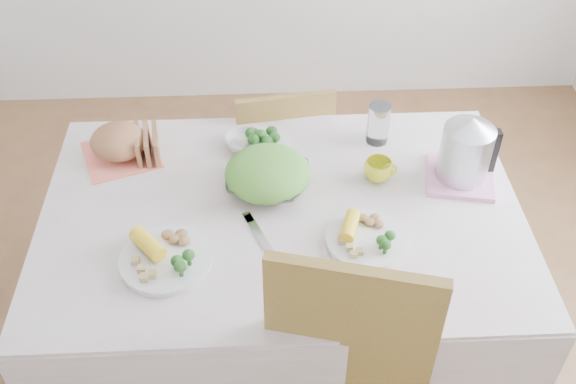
{
  "coord_description": "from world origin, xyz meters",
  "views": [
    {
      "loc": [
        -0.05,
        -1.52,
        2.21
      ],
      "look_at": [
        0.02,
        0.02,
        0.82
      ],
      "focal_mm": 42.0,
      "sensor_mm": 36.0,
      "label": 1
    }
  ],
  "objects_px": {
    "dining_table": "(283,290)",
    "dinner_plate_left": "(166,260)",
    "salad_bowl": "(268,181)",
    "yellow_mug": "(378,170)",
    "electric_kettle": "(466,150)",
    "chair_far": "(278,151)",
    "dinner_plate_right": "(366,240)"
  },
  "relations": [
    {
      "from": "dining_table",
      "to": "dinner_plate_left",
      "type": "xyz_separation_m",
      "value": [
        -0.34,
        -0.2,
        0.4
      ]
    },
    {
      "from": "salad_bowl",
      "to": "yellow_mug",
      "type": "height_order",
      "value": "yellow_mug"
    },
    {
      "from": "dinner_plate_left",
      "to": "electric_kettle",
      "type": "height_order",
      "value": "electric_kettle"
    },
    {
      "from": "yellow_mug",
      "to": "salad_bowl",
      "type": "bearing_deg",
      "value": -175.04
    },
    {
      "from": "chair_far",
      "to": "salad_bowl",
      "type": "relative_size",
      "value": 3.32
    },
    {
      "from": "yellow_mug",
      "to": "dinner_plate_left",
      "type": "bearing_deg",
      "value": -152.93
    },
    {
      "from": "dining_table",
      "to": "electric_kettle",
      "type": "height_order",
      "value": "electric_kettle"
    },
    {
      "from": "dining_table",
      "to": "chair_far",
      "type": "bearing_deg",
      "value": 89.12
    },
    {
      "from": "dinner_plate_right",
      "to": "chair_far",
      "type": "bearing_deg",
      "value": 105.86
    },
    {
      "from": "chair_far",
      "to": "dinner_plate_right",
      "type": "xyz_separation_m",
      "value": [
        0.23,
        -0.82,
        0.31
      ]
    },
    {
      "from": "yellow_mug",
      "to": "electric_kettle",
      "type": "distance_m",
      "value": 0.28
    },
    {
      "from": "dinner_plate_left",
      "to": "yellow_mug",
      "type": "xyz_separation_m",
      "value": [
        0.66,
        0.34,
        0.03
      ]
    },
    {
      "from": "yellow_mug",
      "to": "dining_table",
      "type": "bearing_deg",
      "value": -156.9
    },
    {
      "from": "salad_bowl",
      "to": "dinner_plate_left",
      "type": "bearing_deg",
      "value": -134.5
    },
    {
      "from": "salad_bowl",
      "to": "yellow_mug",
      "type": "relative_size",
      "value": 2.79
    },
    {
      "from": "dining_table",
      "to": "chair_far",
      "type": "height_order",
      "value": "chair_far"
    },
    {
      "from": "dining_table",
      "to": "salad_bowl",
      "type": "relative_size",
      "value": 5.44
    },
    {
      "from": "yellow_mug",
      "to": "electric_kettle",
      "type": "bearing_deg",
      "value": -2.62
    },
    {
      "from": "dinner_plate_right",
      "to": "yellow_mug",
      "type": "xyz_separation_m",
      "value": [
        0.08,
        0.28,
        0.03
      ]
    },
    {
      "from": "salad_bowl",
      "to": "dinner_plate_right",
      "type": "distance_m",
      "value": 0.38
    },
    {
      "from": "dinner_plate_left",
      "to": "electric_kettle",
      "type": "xyz_separation_m",
      "value": [
        0.93,
        0.33,
        0.11
      ]
    },
    {
      "from": "electric_kettle",
      "to": "dinner_plate_left",
      "type": "bearing_deg",
      "value": -158.17
    },
    {
      "from": "dining_table",
      "to": "yellow_mug",
      "type": "distance_m",
      "value": 0.55
    },
    {
      "from": "dinner_plate_left",
      "to": "chair_far",
      "type": "bearing_deg",
      "value": 67.98
    },
    {
      "from": "electric_kettle",
      "to": "dinner_plate_right",
      "type": "bearing_deg",
      "value": -139.34
    },
    {
      "from": "dining_table",
      "to": "salad_bowl",
      "type": "height_order",
      "value": "salad_bowl"
    },
    {
      "from": "dinner_plate_left",
      "to": "yellow_mug",
      "type": "distance_m",
      "value": 0.74
    },
    {
      "from": "chair_far",
      "to": "dinner_plate_left",
      "type": "relative_size",
      "value": 3.18
    },
    {
      "from": "dining_table",
      "to": "yellow_mug",
      "type": "xyz_separation_m",
      "value": [
        0.32,
        0.14,
        0.42
      ]
    },
    {
      "from": "salad_bowl",
      "to": "electric_kettle",
      "type": "xyz_separation_m",
      "value": [
        0.63,
        0.02,
        0.09
      ]
    },
    {
      "from": "dinner_plate_left",
      "to": "dinner_plate_right",
      "type": "xyz_separation_m",
      "value": [
        0.58,
        0.05,
        0.0
      ]
    },
    {
      "from": "dinner_plate_left",
      "to": "dinner_plate_right",
      "type": "distance_m",
      "value": 0.59
    }
  ]
}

